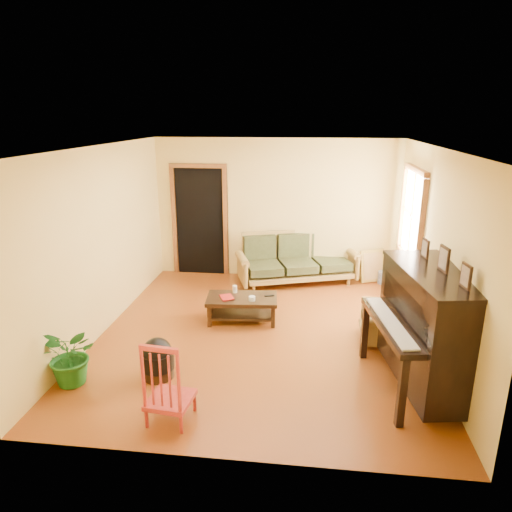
# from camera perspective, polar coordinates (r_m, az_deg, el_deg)

# --- Properties ---
(floor) EXTENTS (5.00, 5.00, 0.00)m
(floor) POSITION_cam_1_polar(r_m,az_deg,el_deg) (6.60, 0.60, -9.70)
(floor) COLOR #632B0D
(floor) RESTS_ON ground
(doorway) EXTENTS (1.08, 0.16, 2.05)m
(doorway) POSITION_cam_1_polar(r_m,az_deg,el_deg) (8.81, -7.04, 4.23)
(doorway) COLOR black
(doorway) RESTS_ON floor
(window) EXTENTS (0.12, 1.36, 1.46)m
(window) POSITION_cam_1_polar(r_m,az_deg,el_deg) (7.47, 18.95, 4.80)
(window) COLOR white
(window) RESTS_ON right_wall
(sofa) EXTENTS (2.32, 1.54, 0.92)m
(sofa) POSITION_cam_1_polar(r_m,az_deg,el_deg) (8.39, 5.21, -0.36)
(sofa) COLOR olive
(sofa) RESTS_ON floor
(coffee_table) EXTENTS (1.09, 0.66, 0.38)m
(coffee_table) POSITION_cam_1_polar(r_m,az_deg,el_deg) (6.93, -1.76, -6.61)
(coffee_table) COLOR black
(coffee_table) RESTS_ON floor
(armchair) EXTENTS (0.73, 0.76, 0.75)m
(armchair) POSITION_cam_1_polar(r_m,az_deg,el_deg) (6.49, 15.84, -7.25)
(armchair) COLOR olive
(armchair) RESTS_ON floor
(piano) EXTENTS (1.18, 1.72, 1.40)m
(piano) POSITION_cam_1_polar(r_m,az_deg,el_deg) (5.47, 20.91, -8.74)
(piano) COLOR black
(piano) RESTS_ON floor
(footstool) EXTENTS (0.44, 0.44, 0.37)m
(footstool) POSITION_cam_1_polar(r_m,az_deg,el_deg) (5.66, -12.18, -12.91)
(footstool) COLOR black
(footstool) RESTS_ON floor
(red_chair) EXTENTS (0.48, 0.52, 0.92)m
(red_chair) POSITION_cam_1_polar(r_m,az_deg,el_deg) (4.80, -10.80, -14.93)
(red_chair) COLOR maroon
(red_chair) RESTS_ON floor
(leaning_frame) EXTENTS (0.48, 0.30, 0.64)m
(leaning_frame) POSITION_cam_1_polar(r_m,az_deg,el_deg) (8.70, 14.33, -1.17)
(leaning_frame) COLOR #AD8E39
(leaning_frame) RESTS_ON floor
(ceramic_crock) EXTENTS (0.20, 0.20, 0.24)m
(ceramic_crock) POSITION_cam_1_polar(r_m,az_deg,el_deg) (8.73, 15.59, -2.61)
(ceramic_crock) COLOR #334F99
(ceramic_crock) RESTS_ON floor
(potted_plant) EXTENTS (0.82, 0.78, 0.72)m
(potted_plant) POSITION_cam_1_polar(r_m,az_deg,el_deg) (5.73, -22.04, -11.47)
(potted_plant) COLOR #18561A
(potted_plant) RESTS_ON floor
(book) EXTENTS (0.26, 0.29, 0.02)m
(book) POSITION_cam_1_polar(r_m,az_deg,el_deg) (6.80, -4.41, -5.29)
(book) COLOR maroon
(book) RESTS_ON coffee_table
(candle) EXTENTS (0.09, 0.09, 0.11)m
(candle) POSITION_cam_1_polar(r_m,az_deg,el_deg) (7.00, -2.66, -4.15)
(candle) COLOR silver
(candle) RESTS_ON coffee_table
(glass_jar) EXTENTS (0.13, 0.13, 0.07)m
(glass_jar) POSITION_cam_1_polar(r_m,az_deg,el_deg) (6.72, -0.50, -5.32)
(glass_jar) COLOR silver
(glass_jar) RESTS_ON coffee_table
(remote) EXTENTS (0.15, 0.08, 0.01)m
(remote) POSITION_cam_1_polar(r_m,az_deg,el_deg) (6.88, 1.68, -4.97)
(remote) COLOR black
(remote) RESTS_ON coffee_table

